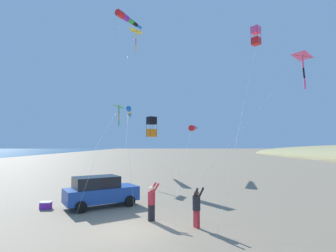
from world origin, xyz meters
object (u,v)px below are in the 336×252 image
(kite_windsock_purple_drifting, at_px, (129,112))
(kite_box_magenta_far_left, at_px, (152,127))
(parked_car, at_px, (100,191))
(kite_delta_long_streamer_right, at_px, (303,56))
(kite_delta_orange_high_right, at_px, (119,107))
(cooler_box, at_px, (46,205))
(kite_delta_yellow_midlevel, at_px, (136,32))
(kite_windsock_small_distant, at_px, (193,128))
(kite_box_green_low_center, at_px, (256,36))
(person_adult_flyer, at_px, (152,200))
(kite_windsock_striped_overhead, at_px, (127,18))
(person_child_green_jacket, at_px, (197,205))

(kite_windsock_purple_drifting, xyz_separation_m, kite_box_magenta_far_left, (-3.25, 12.19, -2.94))
(parked_car, xyz_separation_m, kite_delta_long_streamer_right, (-14.11, -1.70, 9.30))
(kite_delta_orange_high_right, relative_size, kite_box_magenta_far_left, 1.54)
(cooler_box, bearing_deg, kite_windsock_purple_drifting, -98.43)
(parked_car, distance_m, kite_delta_yellow_midlevel, 13.50)
(cooler_box, xyz_separation_m, kite_windsock_small_distant, (-11.01, -15.03, 5.63))
(kite_box_green_low_center, height_order, kite_delta_yellow_midlevel, kite_box_green_low_center)
(kite_box_green_low_center, height_order, kite_box_magenta_far_left, kite_box_green_low_center)
(person_adult_flyer, height_order, kite_delta_orange_high_right, kite_delta_orange_high_right)
(kite_box_green_low_center, distance_m, kite_delta_yellow_midlevel, 10.10)
(person_adult_flyer, bearing_deg, kite_windsock_purple_drifting, -81.12)
(parked_car, distance_m, kite_delta_long_streamer_right, 16.99)
(kite_windsock_striped_overhead, bearing_deg, kite_windsock_purple_drifting, -87.07)
(person_adult_flyer, distance_m, kite_windsock_small_distant, 19.01)
(kite_windsock_small_distant, height_order, kite_delta_long_streamer_right, kite_delta_long_streamer_right)
(cooler_box, relative_size, kite_box_magenta_far_left, 0.08)
(person_adult_flyer, height_order, kite_delta_yellow_midlevel, kite_delta_yellow_midlevel)
(parked_car, relative_size, kite_box_magenta_far_left, 0.60)
(kite_windsock_small_distant, bearing_deg, person_child_green_jacket, 82.00)
(kite_box_green_low_center, height_order, kite_windsock_striped_overhead, kite_windsock_striped_overhead)
(parked_car, bearing_deg, kite_windsock_striped_overhead, -90.87)
(cooler_box, height_order, kite_windsock_purple_drifting, kite_windsock_purple_drifting)
(kite_delta_yellow_midlevel, xyz_separation_m, kite_windsock_purple_drifting, (1.94, -13.81, -5.04))
(kite_windsock_striped_overhead, distance_m, kite_box_magenta_far_left, 13.24)
(cooler_box, xyz_separation_m, kite_delta_long_streamer_right, (-17.19, -2.07, 10.04))
(cooler_box, bearing_deg, person_adult_flyer, 156.46)
(kite_delta_long_streamer_right, bearing_deg, kite_windsock_small_distant, -64.51)
(kite_delta_orange_high_right, bearing_deg, person_adult_flyer, 104.22)
(person_adult_flyer, relative_size, kite_box_green_low_center, 0.14)
(person_adult_flyer, height_order, kite_box_magenta_far_left, kite_box_magenta_far_left)
(kite_windsock_striped_overhead, height_order, kite_windsock_purple_drifting, kite_windsock_striped_overhead)
(kite_delta_orange_high_right, bearing_deg, person_child_green_jacket, 109.91)
(kite_box_magenta_far_left, xyz_separation_m, kite_delta_long_streamer_right, (-11.09, 4.97, 4.86))
(kite_delta_orange_high_right, bearing_deg, parked_car, 93.02)
(person_adult_flyer, distance_m, kite_box_magenta_far_left, 10.71)
(kite_box_green_low_center, bearing_deg, parked_car, 20.74)
(parked_car, bearing_deg, kite_delta_long_streamer_right, -173.11)
(kite_delta_orange_high_right, relative_size, kite_windsock_purple_drifting, 0.56)
(kite_windsock_striped_overhead, distance_m, kite_windsock_small_distant, 14.49)
(kite_delta_orange_high_right, height_order, kite_windsock_small_distant, kite_delta_orange_high_right)
(cooler_box, xyz_separation_m, kite_delta_yellow_midlevel, (-4.79, -5.41, 13.15))
(kite_delta_yellow_midlevel, xyz_separation_m, kite_windsock_striped_overhead, (1.54, -6.03, 4.18))
(kite_windsock_striped_overhead, xyz_separation_m, kite_windsock_small_distant, (-7.76, -3.59, -11.70))
(kite_delta_yellow_midlevel, height_order, kite_windsock_small_distant, kite_delta_yellow_midlevel)
(person_child_green_jacket, relative_size, kite_box_green_low_center, 0.13)
(kite_box_magenta_far_left, distance_m, kite_delta_long_streamer_right, 13.09)
(kite_windsock_purple_drifting, bearing_deg, kite_delta_long_streamer_right, 129.90)
(kite_windsock_striped_overhead, relative_size, kite_box_magenta_far_left, 2.32)
(person_child_green_jacket, distance_m, kite_delta_long_streamer_right, 14.12)
(cooler_box, distance_m, kite_box_magenta_far_left, 10.66)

